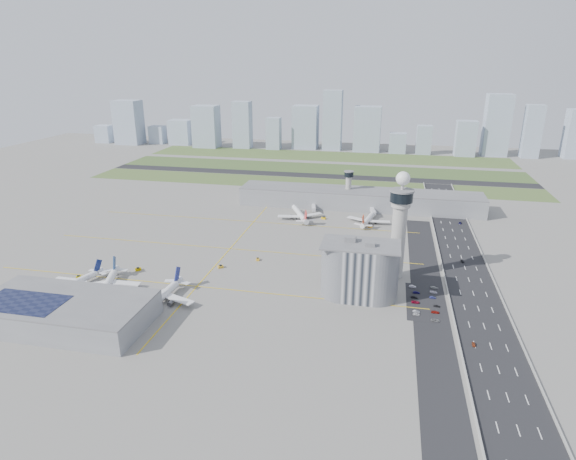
% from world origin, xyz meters
% --- Properties ---
extents(ground, '(1000.00, 1000.00, 0.00)m').
position_xyz_m(ground, '(0.00, 0.00, 0.00)').
color(ground, gray).
extents(grass_strip_0, '(480.00, 50.00, 0.08)m').
position_xyz_m(grass_strip_0, '(-20.00, 225.00, 0.04)').
color(grass_strip_0, '#485C2B').
rests_on(grass_strip_0, ground).
extents(grass_strip_1, '(480.00, 60.00, 0.08)m').
position_xyz_m(grass_strip_1, '(-20.00, 300.00, 0.04)').
color(grass_strip_1, '#3D5227').
rests_on(grass_strip_1, ground).
extents(grass_strip_2, '(480.00, 70.00, 0.08)m').
position_xyz_m(grass_strip_2, '(-20.00, 380.00, 0.04)').
color(grass_strip_2, '#3E5528').
rests_on(grass_strip_2, ground).
extents(runway, '(480.00, 22.00, 0.10)m').
position_xyz_m(runway, '(-20.00, 262.00, 0.06)').
color(runway, black).
rests_on(runway, ground).
extents(highway, '(28.00, 500.00, 0.10)m').
position_xyz_m(highway, '(115.00, 0.00, 0.05)').
color(highway, black).
rests_on(highway, ground).
extents(barrier_left, '(0.60, 500.00, 1.20)m').
position_xyz_m(barrier_left, '(101.00, 0.00, 0.60)').
color(barrier_left, '#9E9E99').
rests_on(barrier_left, ground).
extents(barrier_right, '(0.60, 500.00, 1.20)m').
position_xyz_m(barrier_right, '(129.00, 0.00, 0.60)').
color(barrier_right, '#9E9E99').
rests_on(barrier_right, ground).
extents(landside_road, '(18.00, 260.00, 0.08)m').
position_xyz_m(landside_road, '(90.00, -10.00, 0.04)').
color(landside_road, black).
rests_on(landside_road, ground).
extents(parking_lot, '(20.00, 44.00, 0.10)m').
position_xyz_m(parking_lot, '(88.00, -22.00, 0.05)').
color(parking_lot, black).
rests_on(parking_lot, ground).
extents(taxiway_line_h_0, '(260.00, 0.60, 0.01)m').
position_xyz_m(taxiway_line_h_0, '(-40.00, -30.00, 0.01)').
color(taxiway_line_h_0, yellow).
rests_on(taxiway_line_h_0, ground).
extents(taxiway_line_h_1, '(260.00, 0.60, 0.01)m').
position_xyz_m(taxiway_line_h_1, '(-40.00, 30.00, 0.01)').
color(taxiway_line_h_1, yellow).
rests_on(taxiway_line_h_1, ground).
extents(taxiway_line_h_2, '(260.00, 0.60, 0.01)m').
position_xyz_m(taxiway_line_h_2, '(-40.00, 90.00, 0.01)').
color(taxiway_line_h_2, yellow).
rests_on(taxiway_line_h_2, ground).
extents(taxiway_line_v, '(0.60, 260.00, 0.01)m').
position_xyz_m(taxiway_line_v, '(-40.00, 30.00, 0.01)').
color(taxiway_line_v, yellow).
rests_on(taxiway_line_v, ground).
extents(control_tower, '(14.00, 14.00, 64.50)m').
position_xyz_m(control_tower, '(72.00, 8.00, 35.04)').
color(control_tower, '#ADAAA5').
rests_on(control_tower, ground).
extents(secondary_tower, '(8.60, 8.60, 31.90)m').
position_xyz_m(secondary_tower, '(30.00, 150.00, 18.80)').
color(secondary_tower, '#ADAAA5').
rests_on(secondary_tower, ground).
extents(admin_building, '(42.00, 24.00, 33.50)m').
position_xyz_m(admin_building, '(51.99, -22.00, 15.30)').
color(admin_building, '#B2B2B7').
rests_on(admin_building, ground).
extents(terminal_pier, '(210.00, 32.00, 15.80)m').
position_xyz_m(terminal_pier, '(40.00, 148.00, 7.90)').
color(terminal_pier, gray).
rests_on(terminal_pier, ground).
extents(near_terminal, '(84.00, 42.00, 13.00)m').
position_xyz_m(near_terminal, '(-88.07, -82.02, 6.43)').
color(near_terminal, gray).
rests_on(near_terminal, ground).
extents(airplane_near_a, '(43.01, 46.88, 10.89)m').
position_xyz_m(airplane_near_a, '(-107.72, -45.99, 5.45)').
color(airplane_near_a, white).
rests_on(airplane_near_a, ground).
extents(airplane_near_b, '(48.60, 52.84, 12.21)m').
position_xyz_m(airplane_near_b, '(-87.92, -44.48, 6.11)').
color(airplane_near_b, white).
rests_on(airplane_near_b, ground).
extents(airplane_near_c, '(40.91, 47.27, 12.63)m').
position_xyz_m(airplane_near_c, '(-50.99, -53.29, 6.31)').
color(airplane_near_c, white).
rests_on(airplane_near_c, ground).
extents(airplane_far_a, '(52.60, 55.93, 12.42)m').
position_xyz_m(airplane_far_a, '(-5.38, 106.99, 6.21)').
color(airplane_far_a, white).
rests_on(airplane_far_a, ground).
extents(airplane_far_b, '(42.31, 47.25, 11.59)m').
position_xyz_m(airplane_far_b, '(50.77, 107.21, 5.79)').
color(airplane_far_b, white).
rests_on(airplane_far_b, ground).
extents(jet_bridge_near_0, '(5.39, 14.31, 5.70)m').
position_xyz_m(jet_bridge_near_0, '(-113.00, -61.00, 2.85)').
color(jet_bridge_near_0, silver).
rests_on(jet_bridge_near_0, ground).
extents(jet_bridge_near_1, '(5.39, 14.31, 5.70)m').
position_xyz_m(jet_bridge_near_1, '(-83.00, -61.00, 2.85)').
color(jet_bridge_near_1, silver).
rests_on(jet_bridge_near_1, ground).
extents(jet_bridge_near_2, '(5.39, 14.31, 5.70)m').
position_xyz_m(jet_bridge_near_2, '(-53.00, -61.00, 2.85)').
color(jet_bridge_near_2, silver).
rests_on(jet_bridge_near_2, ground).
extents(jet_bridge_far_0, '(5.39, 14.31, 5.70)m').
position_xyz_m(jet_bridge_far_0, '(2.00, 132.00, 2.85)').
color(jet_bridge_far_0, silver).
rests_on(jet_bridge_far_0, ground).
extents(jet_bridge_far_1, '(5.39, 14.31, 5.70)m').
position_xyz_m(jet_bridge_far_1, '(52.00, 132.00, 2.85)').
color(jet_bridge_far_1, silver).
rests_on(jet_bridge_far_1, ground).
extents(tug_0, '(3.66, 4.18, 2.03)m').
position_xyz_m(tug_0, '(-113.38, -34.76, 1.02)').
color(tug_0, '#D8C301').
rests_on(tug_0, ground).
extents(tug_1, '(4.12, 4.07, 2.00)m').
position_xyz_m(tug_1, '(-84.34, -16.49, 1.00)').
color(tug_1, '#D2A900').
rests_on(tug_1, ground).
extents(tug_2, '(4.20, 3.99, 2.01)m').
position_xyz_m(tug_2, '(-35.50, -2.17, 1.01)').
color(tug_2, gold).
rests_on(tug_2, ground).
extents(tug_3, '(2.85, 3.50, 1.77)m').
position_xyz_m(tug_3, '(-15.84, 14.40, 0.89)').
color(tug_3, yellow).
rests_on(tug_3, ground).
extents(tug_4, '(3.91, 3.07, 2.03)m').
position_xyz_m(tug_4, '(14.18, 108.68, 1.02)').
color(tug_4, '#F1B50F').
rests_on(tug_4, ground).
extents(tug_5, '(4.18, 4.26, 2.06)m').
position_xyz_m(tug_5, '(52.55, 95.79, 1.03)').
color(tug_5, '#F9AB28').
rests_on(tug_5, ground).
extents(car_lot_0, '(3.67, 1.93, 1.19)m').
position_xyz_m(car_lot_0, '(82.77, -37.77, 0.60)').
color(car_lot_0, silver).
rests_on(car_lot_0, ground).
extents(car_lot_1, '(3.74, 1.49, 1.21)m').
position_xyz_m(car_lot_1, '(82.85, -34.87, 0.61)').
color(car_lot_1, '#999CA7').
rests_on(car_lot_1, ground).
extents(car_lot_2, '(4.35, 2.01, 1.21)m').
position_xyz_m(car_lot_2, '(82.85, -24.38, 0.60)').
color(car_lot_2, maroon).
rests_on(car_lot_2, ground).
extents(car_lot_3, '(3.93, 1.76, 1.12)m').
position_xyz_m(car_lot_3, '(82.34, -18.69, 0.56)').
color(car_lot_3, black).
rests_on(car_lot_3, ground).
extents(car_lot_4, '(3.89, 1.63, 1.32)m').
position_xyz_m(car_lot_4, '(83.69, -12.58, 0.66)').
color(car_lot_4, navy).
rests_on(car_lot_4, ground).
extents(car_lot_5, '(4.01, 1.63, 1.29)m').
position_xyz_m(car_lot_5, '(81.88, -5.36, 0.65)').
color(car_lot_5, silver).
rests_on(car_lot_5, ground).
extents(car_lot_6, '(4.42, 2.31, 1.19)m').
position_xyz_m(car_lot_6, '(91.84, -42.04, 0.59)').
color(car_lot_6, gray).
rests_on(car_lot_6, ground).
extents(car_lot_7, '(4.18, 1.83, 1.20)m').
position_xyz_m(car_lot_7, '(92.50, -33.48, 0.60)').
color(car_lot_7, maroon).
rests_on(car_lot_7, ground).
extents(car_lot_8, '(3.48, 1.69, 1.14)m').
position_xyz_m(car_lot_8, '(93.69, -26.40, 0.57)').
color(car_lot_8, black).
rests_on(car_lot_8, ground).
extents(car_lot_9, '(3.48, 1.34, 1.13)m').
position_xyz_m(car_lot_9, '(92.26, -16.88, 0.57)').
color(car_lot_9, navy).
rests_on(car_lot_9, ground).
extents(car_lot_10, '(4.05, 1.97, 1.11)m').
position_xyz_m(car_lot_10, '(93.19, -10.06, 0.56)').
color(car_lot_10, white).
rests_on(car_lot_10, ground).
extents(car_lot_11, '(4.27, 1.92, 1.21)m').
position_xyz_m(car_lot_11, '(94.03, -4.22, 0.61)').
color(car_lot_11, '#AFB1B2').
rests_on(car_lot_11, ground).
extents(car_hw_0, '(1.56, 3.64, 1.23)m').
position_xyz_m(car_hw_0, '(107.45, -60.82, 0.61)').
color(car_hw_0, maroon).
rests_on(car_hw_0, ground).
extents(car_hw_1, '(1.91, 4.11, 1.30)m').
position_xyz_m(car_hw_1, '(114.47, 38.92, 0.65)').
color(car_hw_1, black).
rests_on(car_hw_1, ground).
extents(car_hw_2, '(2.65, 4.78, 1.26)m').
position_xyz_m(car_hw_2, '(122.52, 119.64, 0.63)').
color(car_hw_2, navy).
rests_on(car_hw_2, ground).
extents(car_hw_4, '(1.64, 3.68, 1.23)m').
position_xyz_m(car_hw_4, '(107.65, 180.49, 0.61)').
color(car_hw_4, '#9498A0').
rests_on(car_hw_4, ground).
extents(skyline_bldg_0, '(24.05, 19.24, 26.50)m').
position_xyz_m(skyline_bldg_0, '(-377.77, 421.70, 13.25)').
color(skyline_bldg_0, '#9EADC1').
rests_on(skyline_bldg_0, ground).
extents(skyline_bldg_1, '(37.63, 30.10, 65.60)m').
position_xyz_m(skyline_bldg_1, '(-331.22, 417.61, 32.80)').
color(skyline_bldg_1, '#9EADC1').
rests_on(skyline_bldg_1, ground).
extents(skyline_bldg_2, '(22.81, 18.25, 26.79)m').
position_xyz_m(skyline_bldg_2, '(-291.25, 430.16, 13.39)').
color(skyline_bldg_2, '#9EADC1').
rests_on(skyline_bldg_2, ground).
extents(skyline_bldg_3, '(32.30, 25.84, 36.93)m').
position_xyz_m(skyline_bldg_3, '(-252.58, 431.35, 18.47)').
color(skyline_bldg_3, '#9EADC1').
rests_on(skyline_bldg_3, ground).
extents(skyline_bldg_4, '(35.81, 28.65, 60.36)m').
position_xyz_m(skyline_bldg_4, '(-204.47, 415.19, 30.18)').
color(skyline_bldg_4, '#9EADC1').
rests_on(skyline_bldg_4, ground).
extents(skyline_bldg_5, '(25.49, 20.39, 66.89)m').
position_xyz_m(skyline_bldg_5, '(-150.11, 419.66, 33.44)').
color(skyline_bldg_5, '#9EADC1').
rests_on(skyline_bldg_5, ground).
extents(skyline_bldg_6, '(20.04, 16.03, 45.20)m').
position_xyz_m(skyline_bldg_6, '(-102.68, 417.90, 22.60)').
color(skyline_bldg_6, '#9EADC1').
rests_on(skyline_bldg_6, ground).
extents(skyline_bldg_7, '(35.76, 28.61, 61.22)m').
position_xyz_m(skyline_bldg_7, '(-59.44, 436.89, 30.61)').
color(skyline_bldg_7, '#9EADC1').
rests_on(skyline_bldg_7, ground).
extents(skyline_bldg_8, '(26.33, 21.06, 83.39)m').
position_xyz_m(skyline_bldg_8, '(-19.42, 431.56, 41.69)').
color(skyline_bldg_8, '#9EADC1').
rests_on(skyline_bldg_8, ground).
extents(skyline_bldg_9, '(36.96, 29.57, 62.11)m').
position_xyz_m(skyline_bldg_9, '(30.27, 432.32, 31.06)').
color(skyline_bldg_9, '#9EADC1').
rests_on(skyline_bldg_9, ground).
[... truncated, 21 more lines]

